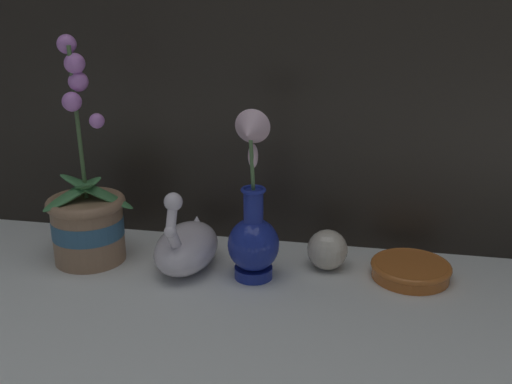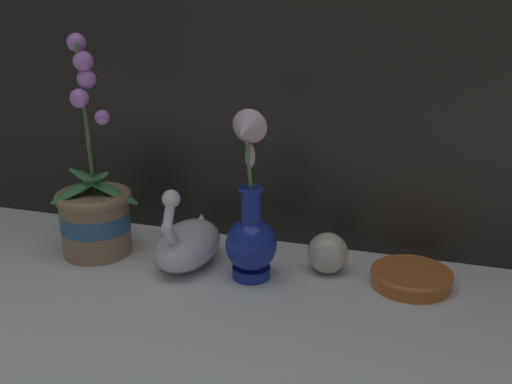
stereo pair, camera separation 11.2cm
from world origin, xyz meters
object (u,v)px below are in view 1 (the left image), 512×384
at_px(orchid_potted_plant, 87,216).
at_px(amber_dish, 411,269).
at_px(blue_vase, 253,228).
at_px(glass_sphere, 327,250).
at_px(swan_figurine, 187,245).

relative_size(orchid_potted_plant, amber_dish, 2.93).
bearing_deg(blue_vase, orchid_potted_plant, 176.92).
distance_m(orchid_potted_plant, amber_dish, 0.63).
height_order(glass_sphere, amber_dish, glass_sphere).
xyz_separation_m(swan_figurine, blue_vase, (0.14, -0.02, 0.06)).
xyz_separation_m(swan_figurine, amber_dish, (0.43, 0.04, -0.03)).
height_order(swan_figurine, blue_vase, blue_vase).
xyz_separation_m(swan_figurine, glass_sphere, (0.27, 0.05, -0.01)).
bearing_deg(blue_vase, glass_sphere, 27.08).
xyz_separation_m(glass_sphere, amber_dish, (0.16, -0.01, -0.02)).
relative_size(orchid_potted_plant, swan_figurine, 2.16).
xyz_separation_m(orchid_potted_plant, glass_sphere, (0.47, 0.05, -0.05)).
bearing_deg(glass_sphere, swan_figurine, -170.36).
xyz_separation_m(orchid_potted_plant, blue_vase, (0.34, -0.02, 0.01)).
height_order(blue_vase, amber_dish, blue_vase).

